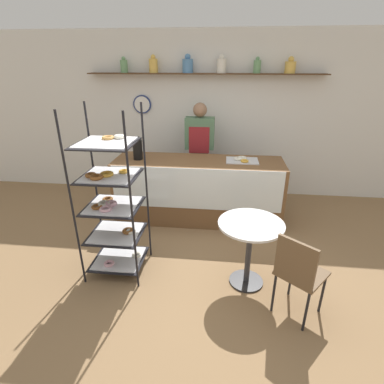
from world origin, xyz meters
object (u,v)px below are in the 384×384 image
at_px(person_worker, 200,150).
at_px(cafe_table, 250,239).
at_px(coffee_carafe, 138,148).
at_px(donut_tray_counter, 242,160).
at_px(cafe_chair, 298,270).
at_px(pastry_rack, 113,204).

xyz_separation_m(person_worker, cafe_table, (0.70, -2.04, -0.34)).
height_order(person_worker, cafe_table, person_worker).
distance_m(person_worker, coffee_carafe, 1.08).
bearing_deg(donut_tray_counter, cafe_table, -88.07).
bearing_deg(cafe_chair, cafe_table, -8.25).
bearing_deg(donut_tray_counter, pastry_rack, -135.62).
bearing_deg(cafe_chair, pastry_rack, 23.87).
height_order(cafe_table, coffee_carafe, coffee_carafe).
xyz_separation_m(cafe_chair, coffee_carafe, (-1.93, 1.82, 0.55)).
height_order(pastry_rack, person_worker, pastry_rack).
distance_m(cafe_chair, coffee_carafe, 2.71).
bearing_deg(donut_tray_counter, person_worker, 138.46).
relative_size(person_worker, donut_tray_counter, 3.65).
xyz_separation_m(pastry_rack, cafe_table, (1.46, -0.08, -0.28)).
xyz_separation_m(pastry_rack, person_worker, (0.75, 1.95, 0.06)).
bearing_deg(pastry_rack, coffee_carafe, 93.47).
relative_size(cafe_chair, donut_tray_counter, 1.92).
distance_m(cafe_chair, donut_tray_counter, 1.99).
height_order(person_worker, cafe_chair, person_worker).
height_order(cafe_table, donut_tray_counter, donut_tray_counter).
xyz_separation_m(pastry_rack, coffee_carafe, (-0.08, 1.30, 0.25)).
height_order(person_worker, donut_tray_counter, person_worker).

